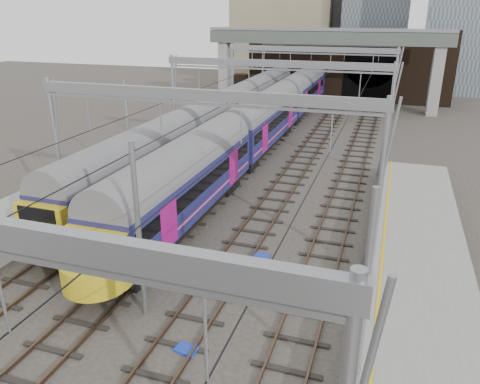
% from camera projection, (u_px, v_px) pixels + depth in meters
% --- Properties ---
extents(ground, '(160.00, 160.00, 0.00)m').
position_uv_depth(ground, '(118.00, 345.00, 16.67)').
color(ground, '#38332D').
rests_on(ground, ground).
extents(tracks, '(14.40, 80.00, 0.22)m').
position_uv_depth(tracks, '(246.00, 196.00, 29.94)').
color(tracks, '#4C3828').
rests_on(tracks, ground).
extents(overhead_line, '(16.80, 80.00, 8.00)m').
position_uv_depth(overhead_line, '(273.00, 79.00, 33.30)').
color(overhead_line, gray).
rests_on(overhead_line, ground).
extents(retaining_wall, '(28.00, 2.75, 9.00)m').
position_uv_depth(retaining_wall, '(342.00, 67.00, 60.65)').
color(retaining_wall, black).
rests_on(retaining_wall, ground).
extents(overbridge, '(28.00, 3.00, 9.25)m').
position_uv_depth(overbridge, '(326.00, 46.00, 54.75)').
color(overbridge, gray).
rests_on(overbridge, ground).
extents(train_main, '(2.81, 64.85, 4.82)m').
position_uv_depth(train_main, '(285.00, 103.00, 46.63)').
color(train_main, black).
rests_on(train_main, ground).
extents(train_second, '(2.64, 45.78, 4.59)m').
position_uv_depth(train_second, '(220.00, 118.00, 40.93)').
color(train_second, black).
rests_on(train_second, ground).
extents(equip_cover_a, '(0.93, 0.71, 0.10)m').
position_uv_depth(equip_cover_a, '(261.00, 257.00, 22.56)').
color(equip_cover_a, '#1834B7').
rests_on(equip_cover_a, ground).
extents(equip_cover_b, '(0.86, 0.67, 0.09)m').
position_uv_depth(equip_cover_b, '(186.00, 349.00, 16.38)').
color(equip_cover_b, '#1834B7').
rests_on(equip_cover_b, ground).
extents(equip_cover_c, '(1.04, 0.87, 0.10)m').
position_uv_depth(equip_cover_c, '(223.00, 294.00, 19.59)').
color(equip_cover_c, '#1834B7').
rests_on(equip_cover_c, ground).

